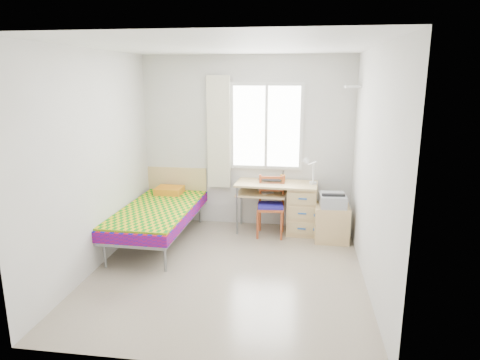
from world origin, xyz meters
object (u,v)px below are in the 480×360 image
chair (271,202)px  printer (333,200)px  cabinet (332,223)px  bed (160,212)px  desk (297,206)px

chair → printer: size_ratio=2.07×
cabinet → printer: size_ratio=1.21×
bed → printer: bed is taller
cabinet → printer: (-0.00, -0.00, 0.35)m
cabinet → printer: printer is taller
chair → printer: bearing=-13.4°
chair → printer: 0.88m
desk → chair: size_ratio=1.39×
desk → cabinet: bearing=-27.3°
bed → cabinet: 2.44m
desk → bed: bearing=-159.3°
bed → printer: 2.44m
cabinet → printer: bearing=-156.7°
desk → printer: bearing=-27.7°
printer → chair: bearing=168.1°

